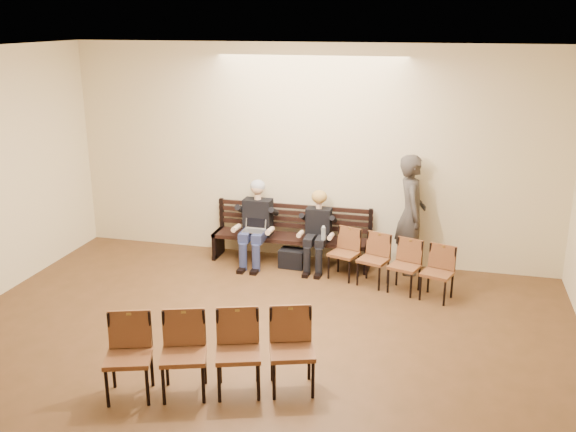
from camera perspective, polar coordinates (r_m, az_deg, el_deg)
name	(u,v)px	position (r m, az deg, el deg)	size (l,w,h in m)	color
room_walls	(217,161)	(6.24, -6.37, 4.91)	(8.02, 10.01, 3.51)	beige
bench	(291,249)	(10.51, 0.25, -2.99)	(2.60, 0.90, 0.45)	black
seated_man	(256,223)	(10.39, -2.84, -0.60)	(0.56, 0.78, 1.36)	black
seated_woman	(317,234)	(10.18, 2.62, -1.62)	(0.49, 0.68, 1.14)	black
laptop	(254,232)	(10.25, -3.08, -1.47)	(0.34, 0.27, 0.25)	silver
water_bottle	(323,240)	(9.93, 3.15, -2.17)	(0.07, 0.07, 0.23)	silver
bag	(292,258)	(10.34, 0.39, -3.78)	(0.41, 0.28, 0.30)	black
passerby	(411,206)	(10.07, 10.92, 0.92)	(0.79, 0.52, 2.17)	#37322D
chair_row_front	(389,263)	(9.59, 8.94, -4.18)	(1.89, 0.42, 0.78)	brown
chair_row_back	(211,355)	(6.97, -6.86, -12.18)	(2.19, 0.49, 0.90)	brown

